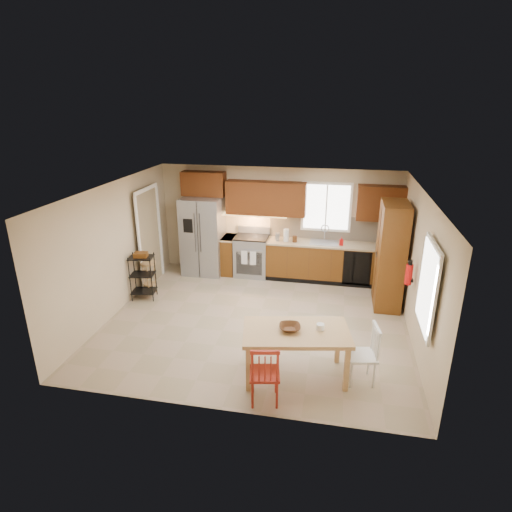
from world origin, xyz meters
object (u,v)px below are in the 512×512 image
Objects in this scene: chair_red at (265,372)px; range_stove at (252,256)px; dining_table at (295,354)px; utility_cart at (143,277)px; table_bowl at (290,330)px; refrigerator at (203,236)px; pantry at (391,256)px; fire_extinguisher at (409,274)px; table_jar at (320,328)px; bar_stool at (149,277)px; chair_white at (361,354)px; soap_bottle at (341,241)px.

range_stove is at bearing 93.18° from chair_red.
utility_cart is at bearing 138.01° from dining_table.
refrigerator is at bearing 124.22° from table_bowl.
pantry is 3.20m from table_bowl.
fire_extinguisher reaches higher than chair_red.
range_stove is (1.15, 0.06, -0.45)m from refrigerator.
pantry is 2.91m from table_jar.
dining_table is at bearing -68.89° from range_stove.
chair_red is at bearing -111.30° from table_bowl.
range_stove is 2.39m from bar_stool.
dining_table is (-1.74, -1.69, -0.72)m from fire_extinguisher.
fire_extinguisher is (3.18, -2.04, 0.64)m from range_stove.
utility_cart reaches higher than table_jar.
chair_white is 0.70m from table_jar.
table_jar is (-1.20, -2.64, -0.26)m from pantry.
soap_bottle reaches higher than table_bowl.
chair_red is at bearing -132.66° from table_jar.
soap_bottle is (3.18, -0.02, 0.09)m from refrigerator.
utility_cart is (-3.39, 2.05, 0.10)m from dining_table.
table_bowl is at bearing 169.21° from dining_table.
chair_red is (-2.09, -2.34, -0.65)m from fire_extinguisher.
refrigerator is 4.43m from table_bowl.
pantry is at bearing -12.62° from refrigerator.
table_jar is at bearing -94.11° from soap_bottle.
chair_red is at bearing -131.83° from fire_extinguisher.
fire_extinguisher is 3.20m from chair_red.
refrigerator is 4.88m from chair_red.
chair_white is (-0.59, -2.69, -0.60)m from pantry.
table_jar is at bearing -18.32° from bar_stool.
range_stove is at bearing 2.99° from refrigerator.
pantry is 2.31× the size of chair_white.
table_jar is at bearing -114.52° from pantry.
table_bowl is 3.89m from utility_cart.
dining_table is at bearing -119.40° from pantry.
chair_white is (-0.79, -1.64, -0.65)m from fire_extinguisher.
bar_stool is (-3.98, -1.30, -0.65)m from soap_bottle.
dining_table is 4.12m from bar_stool.
chair_white is 4.78m from utility_cart.
refrigerator is at bearing 114.45° from dining_table.
fire_extinguisher is at bearing 42.54° from table_bowl.
refrigerator is 1.24m from range_stove.
pantry reaches higher than refrigerator.
soap_bottle is 4.32m from utility_cart.
table_bowl is (-1.64, -2.74, -0.29)m from pantry.
fire_extinguisher is 5.23m from bar_stool.
refrigerator is 13.93× the size of table_jar.
pantry is 2.82m from chair_white.
utility_cart is (-1.95, -1.67, 0.02)m from range_stove.
chair_red is at bearing -62.58° from refrigerator.
soap_bottle is 3.65m from chair_white.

